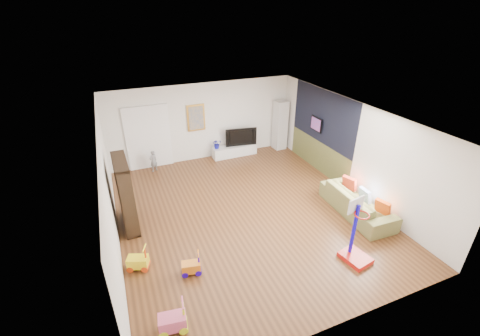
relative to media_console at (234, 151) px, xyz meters
name	(u,v)px	position (x,y,z in m)	size (l,w,h in m)	color
floor	(246,212)	(-1.06, -3.48, -0.19)	(6.50, 7.50, 0.00)	brown
ceiling	(247,116)	(-1.06, -3.48, 2.51)	(6.50, 7.50, 0.00)	white
wall_back	(203,122)	(-1.06, 0.27, 1.16)	(6.50, 0.00, 2.70)	silver
wall_front	(342,270)	(-1.06, -7.23, 1.16)	(6.50, 0.00, 2.70)	silver
wall_left	(109,194)	(-4.31, -3.48, 1.16)	(0.00, 7.50, 2.70)	silver
wall_right	(350,148)	(2.19, -3.48, 1.16)	(0.00, 7.50, 2.70)	silver
navy_accent	(323,117)	(2.18, -2.08, 1.66)	(0.01, 3.20, 1.70)	black
olive_wainscot	(318,156)	(2.18, -2.08, 0.31)	(0.01, 3.20, 1.00)	brown
doorway	(149,138)	(-2.96, 0.23, 0.86)	(1.45, 0.06, 2.10)	white
painting_back	(196,118)	(-1.31, 0.23, 1.36)	(0.62, 0.06, 0.92)	gold
artwork_right	(316,124)	(2.11, -1.88, 1.36)	(0.04, 0.56, 0.46)	#7F3F8C
media_console	(234,151)	(0.00, 0.00, 0.00)	(1.65, 0.41, 0.38)	silver
tall_cabinet	(280,125)	(1.85, -0.01, 0.74)	(0.43, 0.43, 1.86)	silver
bookshelf	(126,194)	(-3.97, -2.85, 0.71)	(0.32, 1.24, 1.81)	black
sofa	(357,203)	(1.65, -4.65, 0.14)	(2.24, 0.88, 0.66)	olive
basketball_hoop	(361,233)	(0.44, -6.06, 0.55)	(0.51, 0.62, 1.49)	red
ride_on_yellow	(137,258)	(-3.98, -4.51, 0.09)	(0.42, 0.26, 0.57)	yellow
ride_on_orange	(191,264)	(-2.98, -5.07, 0.07)	(0.39, 0.24, 0.51)	orange
ride_on_pink	(172,317)	(-3.61, -6.22, 0.12)	(0.47, 0.29, 0.62)	#D6557C
child	(153,161)	(-2.94, -0.12, 0.18)	(0.27, 0.18, 0.74)	slate
tv	(240,136)	(0.26, 0.05, 0.52)	(1.14, 0.15, 0.66)	black
vase_plant	(217,144)	(-0.66, 0.03, 0.37)	(0.32, 0.27, 0.35)	#12128F
pillow_left	(383,207)	(1.88, -5.27, 0.33)	(0.10, 0.38, 0.38)	#CC450E
pillow_center	(365,195)	(1.87, -4.66, 0.33)	(0.10, 0.37, 0.37)	white
pillow_right	(349,183)	(1.90, -3.99, 0.33)	(0.10, 0.40, 0.40)	#AE2E1D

